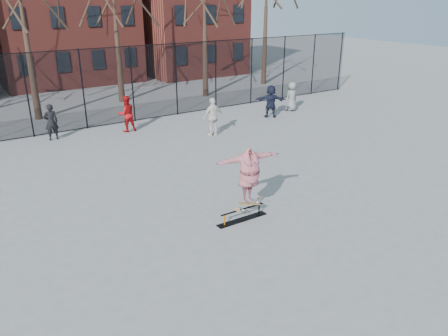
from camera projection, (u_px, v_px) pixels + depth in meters
ground at (264, 225)px, 13.04m from camera, size 100.00×100.00×0.00m
skate_rail at (242, 215)px, 13.28m from camera, size 1.73×0.26×0.38m
skateboard at (248, 205)px, 13.29m from camera, size 0.86×0.20×0.10m
skater at (249, 178)px, 12.96m from camera, size 2.15×0.82×1.71m
bystander_black at (51, 122)px, 20.41m from camera, size 0.63×0.42×1.73m
bystander_red at (126, 114)px, 21.69m from camera, size 0.91×0.73×1.80m
bystander_white at (213, 117)px, 21.00m from camera, size 1.10×0.47×1.87m
bystander_navy at (271, 101)px, 24.24m from camera, size 1.68×1.43×1.82m
bystander_extra at (292, 97)px, 25.61m from camera, size 0.85×0.56×1.70m
fence at (110, 86)px, 22.42m from camera, size 34.03×0.07×4.00m
rowhouses at (53, 0)px, 31.46m from camera, size 29.00×7.00×13.00m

